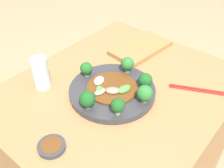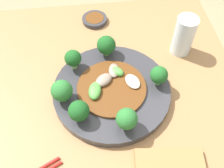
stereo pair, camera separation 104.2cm
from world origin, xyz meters
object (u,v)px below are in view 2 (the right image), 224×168
plate (112,91)px  broccoli_northeast (73,59)px  stirfry_center (111,85)px  broccoli_south (159,75)px  sauce_dish (95,19)px  broccoli_north (62,91)px  broccoli_northwest (79,111)px  broccoli_east (106,45)px  drinking_glass (184,36)px  broccoli_west (127,119)px

plate → broccoli_northeast: (0.09, 0.10, 0.05)m
stirfry_center → broccoli_south: bearing=-91.1°
plate → sauce_dish: bearing=4.2°
broccoli_northeast → plate: bearing=-131.9°
plate → stirfry_center: 0.02m
broccoli_north → sauce_dish: (0.32, -0.11, -0.05)m
broccoli_northwest → stirfry_center: size_ratio=0.33×
stirfry_center → broccoli_east: bearing=0.3°
broccoli_south → sauce_dish: 0.33m
broccoli_east → broccoli_northeast: (-0.04, 0.09, 0.00)m
stirfry_center → sauce_dish: 0.30m
broccoli_northwest → broccoli_northeast: same height
broccoli_north → drinking_glass: bearing=-66.8°
plate → drinking_glass: bearing=-59.3°
plate → stirfry_center: size_ratio=1.71×
broccoli_east → stirfry_center: size_ratio=0.34×
plate → broccoli_east: size_ratio=4.95×
broccoli_south → broccoli_east: (0.12, 0.12, 0.00)m
broccoli_south → broccoli_northeast: (0.08, 0.22, 0.00)m
broccoli_south → broccoli_north: size_ratio=0.91×
plate → broccoli_south: (0.00, -0.12, 0.05)m
broccoli_east → broccoli_northeast: broccoli_east is taller
broccoli_northeast → sauce_dish: 0.23m
plate → broccoli_north: size_ratio=4.88×
broccoli_north → stirfry_center: (0.02, -0.13, -0.03)m
broccoli_west → sauce_dish: bearing=5.7°
broccoli_south → broccoli_northwest: (-0.08, 0.21, 0.00)m
broccoli_northeast → sauce_dish: size_ratio=0.73×
broccoli_west → broccoli_northeast: 0.23m
broccoli_north → broccoli_northwest: bearing=-147.5°
broccoli_west → broccoli_east: (0.24, 0.02, -0.00)m
stirfry_center → sauce_dish: bearing=4.1°
sauce_dish → broccoli_northwest: bearing=170.1°
broccoli_northwest → broccoli_west: bearing=-108.9°
sauce_dish → broccoli_north: bearing=161.8°
broccoli_south → sauce_dish: (0.30, 0.15, -0.05)m
broccoli_north → broccoli_northeast: bearing=-16.8°
broccoli_northeast → stirfry_center: size_ratio=0.33×
broccoli_south → drinking_glass: size_ratio=0.48×
plate → broccoli_west: bearing=-170.4°
broccoli_north → broccoli_east: 0.19m
sauce_dish → stirfry_center: bearing=-175.9°
broccoli_south → plate: bearing=91.6°
broccoli_northeast → drinking_glass: drinking_glass is taller
plate → broccoli_west: size_ratio=4.85×
broccoli_south → sauce_dish: bearing=26.0°
broccoli_south → broccoli_north: (-0.02, 0.25, 0.00)m
broccoli_northwest → broccoli_east: broccoli_east is taller
stirfry_center → drinking_glass: (0.13, -0.23, 0.03)m
broccoli_north → sauce_dish: size_ratio=0.77×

